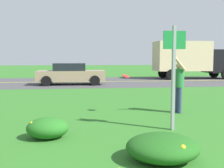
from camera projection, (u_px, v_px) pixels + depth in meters
ground_plane at (122, 102)px, 11.38m from camera, size 120.00×120.00×0.00m
highway_strip at (101, 82)px, 21.27m from camera, size 120.00×9.35×0.01m
highway_center_stripe at (101, 82)px, 21.27m from camera, size 120.00×0.16×0.00m
daylily_clump_front_left at (48, 128)px, 6.25m from camera, size 0.94×0.79×0.47m
daylily_clump_near_camera at (162, 147)px, 4.90m from camera, size 1.30×1.21×0.46m
sign_post_near_path at (174, 67)px, 6.86m from camera, size 0.56×0.10×2.58m
person_catcher_green_shirt at (179, 83)px, 9.10m from camera, size 0.45×0.50×1.87m
frisbee_red at (126, 76)px, 8.96m from camera, size 0.25×0.24×0.15m
car_tan_center_left at (71, 74)px, 18.85m from camera, size 4.50×2.00×1.45m
box_truck_black at (192, 58)px, 24.20m from camera, size 6.70×2.46×3.20m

